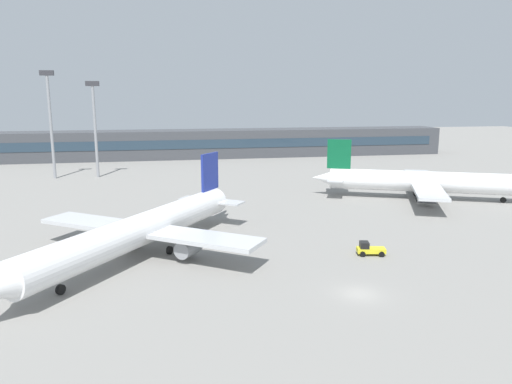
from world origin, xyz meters
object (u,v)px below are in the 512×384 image
baggage_tug_yellow (369,249)px  floodlight_tower_west (50,117)px  floodlight_tower_east (95,122)px  airplane_mid (431,182)px  airplane_near (139,231)px

baggage_tug_yellow → floodlight_tower_west: bearing=127.1°
baggage_tug_yellow → floodlight_tower_west: 87.90m
baggage_tug_yellow → floodlight_tower_east: size_ratio=0.16×
airplane_mid → floodlight_tower_east: size_ratio=1.87×
airplane_near → floodlight_tower_west: bearing=110.0°
airplane_mid → floodlight_tower_east: (-67.77, 39.75, 10.24)m
baggage_tug_yellow → floodlight_tower_east: bearing=121.4°
airplane_near → baggage_tug_yellow: bearing=-9.3°
airplane_mid → floodlight_tower_west: (-78.00, 39.84, 11.50)m
airplane_near → baggage_tug_yellow: airplane_near is taller
airplane_near → baggage_tug_yellow: size_ratio=10.24×
airplane_near → baggage_tug_yellow: (28.93, -4.73, -2.66)m
baggage_tug_yellow → airplane_mid: bearing=48.8°
floodlight_tower_west → floodlight_tower_east: (10.23, -0.08, -1.26)m
airplane_near → floodlight_tower_west: 69.53m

